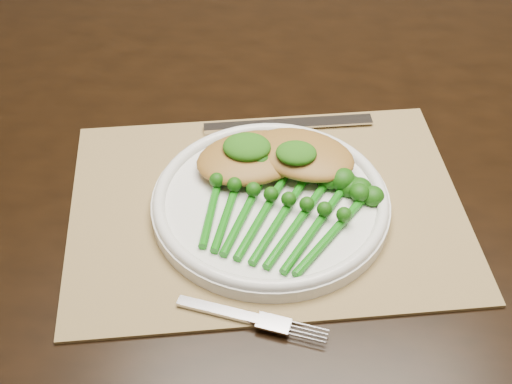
# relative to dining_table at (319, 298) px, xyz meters

# --- Properties ---
(dining_table) EXTENTS (1.62, 0.94, 0.75)m
(dining_table) POSITION_rel_dining_table_xyz_m (0.00, 0.00, 0.00)
(dining_table) COLOR black
(dining_table) RESTS_ON ground
(placemat) EXTENTS (0.51, 0.41, 0.00)m
(placemat) POSITION_rel_dining_table_xyz_m (-0.08, -0.17, 0.37)
(placemat) COLOR olive
(placemat) RESTS_ON dining_table
(dinner_plate) EXTENTS (0.27, 0.27, 0.02)m
(dinner_plate) POSITION_rel_dining_table_xyz_m (-0.08, -0.17, 0.39)
(dinner_plate) COLOR white
(dinner_plate) RESTS_ON placemat
(knife) EXTENTS (0.22, 0.05, 0.01)m
(knife) POSITION_rel_dining_table_xyz_m (-0.08, -0.02, 0.38)
(knife) COLOR silver
(knife) RESTS_ON placemat
(fork) EXTENTS (0.16, 0.05, 0.00)m
(fork) POSITION_rel_dining_table_xyz_m (-0.08, -0.33, 0.38)
(fork) COLOR silver
(fork) RESTS_ON placemat
(chicken_fillet_left) EXTENTS (0.16, 0.14, 0.03)m
(chicken_fillet_left) POSITION_rel_dining_table_xyz_m (-0.10, -0.11, 0.41)
(chicken_fillet_left) COLOR olive
(chicken_fillet_left) RESTS_ON dinner_plate
(chicken_fillet_right) EXTENTS (0.15, 0.13, 0.03)m
(chicken_fillet_right) POSITION_rel_dining_table_xyz_m (-0.04, -0.11, 0.41)
(chicken_fillet_right) COLOR olive
(chicken_fillet_right) RESTS_ON dinner_plate
(pesto_dollop_left) EXTENTS (0.06, 0.05, 0.02)m
(pesto_dollop_left) POSITION_rel_dining_table_xyz_m (-0.11, -0.11, 0.42)
(pesto_dollop_left) COLOR #15480A
(pesto_dollop_left) RESTS_ON chicken_fillet_left
(pesto_dollop_right) EXTENTS (0.05, 0.04, 0.02)m
(pesto_dollop_right) POSITION_rel_dining_table_xyz_m (-0.05, -0.12, 0.43)
(pesto_dollop_right) COLOR #15480A
(pesto_dollop_right) RESTS_ON chicken_fillet_right
(broccolini_bundle) EXTENTS (0.21, 0.22, 0.04)m
(broccolini_bundle) POSITION_rel_dining_table_xyz_m (-0.07, -0.20, 0.40)
(broccolini_bundle) COLOR #10670D
(broccolini_bundle) RESTS_ON dinner_plate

